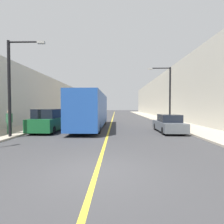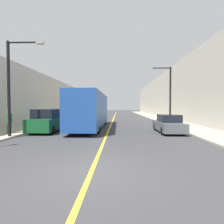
# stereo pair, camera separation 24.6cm
# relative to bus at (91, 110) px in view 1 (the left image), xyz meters

# --- Properties ---
(ground_plane) EXTENTS (200.00, 200.00, 0.00)m
(ground_plane) POSITION_rel_bus_xyz_m (1.88, -11.87, -1.86)
(ground_plane) COLOR #38383A
(sidewalk_left) EXTENTS (3.30, 72.00, 0.13)m
(sidewalk_left) POSITION_rel_bus_xyz_m (-6.14, 18.13, -1.80)
(sidewalk_left) COLOR #A89E8C
(sidewalk_left) RESTS_ON ground
(sidewalk_right) EXTENTS (3.30, 72.00, 0.13)m
(sidewalk_right) POSITION_rel_bus_xyz_m (9.89, 18.13, -1.80)
(sidewalk_right) COLOR #A89E8C
(sidewalk_right) RESTS_ON ground
(building_row_left) EXTENTS (4.00, 72.00, 6.77)m
(building_row_left) POSITION_rel_bus_xyz_m (-9.79, 18.13, 1.52)
(building_row_left) COLOR #B7B2A3
(building_row_left) RESTS_ON ground
(building_row_right) EXTENTS (4.00, 72.00, 8.74)m
(building_row_right) POSITION_rel_bus_xyz_m (13.55, 18.13, 2.51)
(building_row_right) COLOR #B7B2A3
(building_row_right) RESTS_ON ground
(road_center_line) EXTENTS (0.16, 72.00, 0.01)m
(road_center_line) POSITION_rel_bus_xyz_m (1.88, 18.13, -1.85)
(road_center_line) COLOR gold
(road_center_line) RESTS_ON ground
(bus) EXTENTS (2.54, 11.41, 3.47)m
(bus) POSITION_rel_bus_xyz_m (0.00, 0.00, 0.00)
(bus) COLOR #1E4793
(bus) RESTS_ON ground
(parked_suv_left) EXTENTS (1.99, 4.89, 1.96)m
(parked_suv_left) POSITION_rel_bus_xyz_m (-3.32, -2.59, -0.95)
(parked_suv_left) COLOR #145128
(parked_suv_left) RESTS_ON ground
(car_right_near) EXTENTS (1.79, 4.44, 1.52)m
(car_right_near) POSITION_rel_bus_xyz_m (6.98, -2.74, -1.17)
(car_right_near) COLOR #51565B
(car_right_near) RESTS_ON ground
(street_lamp_left) EXTENTS (2.59, 0.24, 6.54)m
(street_lamp_left) POSITION_rel_bus_xyz_m (-4.53, -5.77, 2.05)
(street_lamp_left) COLOR black
(street_lamp_left) RESTS_ON sidewalk_left
(street_lamp_right) EXTENTS (2.59, 0.24, 6.43)m
(street_lamp_right) POSITION_rel_bus_xyz_m (8.29, 2.12, 2.00)
(street_lamp_right) COLOR black
(street_lamp_right) RESTS_ON sidewalk_right
(pedestrian) EXTENTS (0.39, 0.25, 1.78)m
(pedestrian) POSITION_rel_bus_xyz_m (-5.54, -4.63, -0.81)
(pedestrian) COLOR #336B47
(pedestrian) RESTS_ON sidewalk_left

